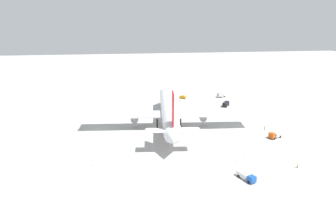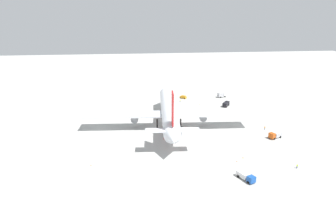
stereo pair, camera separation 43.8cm
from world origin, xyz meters
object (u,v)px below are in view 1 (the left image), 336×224
ground_worker_1 (180,101)px  traffic_cone_1 (243,157)px  airliner (169,111)px  service_van (183,97)px  service_truck_0 (275,135)px  traffic_cone_2 (199,104)px  traffic_cone_0 (91,165)px  service_truck_3 (221,95)px  baggage_cart_0 (164,99)px  ground_worker_2 (265,128)px  ground_worker_0 (297,166)px  traffic_cone_3 (237,161)px  service_truck_1 (246,176)px  service_truck_2 (226,104)px

ground_worker_1 → traffic_cone_1: size_ratio=3.15×
airliner → service_van: bearing=-18.0°
service_truck_0 → traffic_cone_2: size_ratio=12.03×
traffic_cone_0 → service_truck_3: bearing=-41.1°
service_van → baggage_cart_0: 12.14m
baggage_cart_0 → ground_worker_2: ground_worker_2 is taller
traffic_cone_1 → traffic_cone_2: (71.01, -0.33, 0.00)m
service_truck_3 → baggage_cart_0: size_ratio=2.14×
ground_worker_0 → traffic_cone_3: bearing=68.8°
service_truck_1 → traffic_cone_3: service_truck_1 is taller
service_van → ground_worker_0: 98.28m
airliner → traffic_cone_1: (-36.61, -23.01, -7.50)m
service_truck_2 → baggage_cart_0: (20.42, 33.83, -1.22)m
service_truck_1 → traffic_cone_0: bearing=72.4°
service_truck_1 → ground_worker_1: (92.25, 5.72, -0.37)m
traffic_cone_2 → service_truck_2: bearing=-111.7°
service_truck_3 → traffic_cone_0: service_truck_3 is taller
service_truck_0 → traffic_cone_3: 30.65m
baggage_cart_0 → traffic_cone_3: 89.61m
airliner → traffic_cone_3: 44.44m
service_truck_1 → traffic_cone_0: (16.01, 50.53, -0.98)m
ground_worker_2 → traffic_cone_0: 80.33m
service_truck_1 → traffic_cone_0: 53.02m
service_truck_2 → airliner: bearing=127.2°
service_truck_0 → ground_worker_1: (60.93, 31.28, -0.50)m
baggage_cart_0 → traffic_cone_2: traffic_cone_2 is taller
airliner → service_truck_0: airliner is taller
ground_worker_0 → traffic_cone_0: size_ratio=2.95×
traffic_cone_2 → service_truck_3: bearing=-50.7°
service_truck_2 → ground_worker_2: (-38.60, -6.15, -0.61)m
service_truck_0 → ground_worker_0: size_ratio=4.08×
service_truck_0 → baggage_cart_0: (69.18, 39.89, -1.12)m
service_truck_3 → service_van: bearing=89.7°
service_truck_1 → traffic_cone_1: 15.58m
ground_worker_0 → traffic_cone_3: (7.34, 18.93, -0.55)m
service_truck_2 → traffic_cone_0: service_truck_2 is taller
service_truck_3 → ground_worker_2: size_ratio=3.65×
baggage_cart_0 → traffic_cone_0: 91.91m
service_truck_1 → ground_worker_0: service_truck_1 is taller
service_truck_1 → service_truck_3: 103.06m
ground_worker_2 → baggage_cart_0: bearing=34.1°
ground_worker_0 → service_truck_1: bearing=103.6°
service_truck_3 → ground_worker_1: bearing=105.9°
traffic_cone_0 → traffic_cone_1: (-1.22, -55.34, 0.00)m
service_truck_3 → service_van: (0.14, 25.27, -0.61)m
service_van → traffic_cone_1: 86.09m
service_truck_1 → traffic_cone_2: size_ratio=13.02×
traffic_cone_0 → ground_worker_1: bearing=-30.4°
traffic_cone_2 → ground_worker_2: bearing=-155.2°
service_truck_3 → traffic_cone_3: (-88.15, 21.51, -1.37)m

